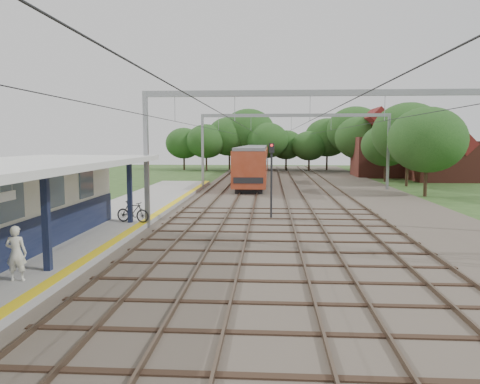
{
  "coord_description": "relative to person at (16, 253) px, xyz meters",
  "views": [
    {
      "loc": [
        1.24,
        -8.36,
        4.52
      ],
      "look_at": [
        -0.45,
        18.29,
        1.6
      ],
      "focal_mm": 35.0,
      "sensor_mm": 36.0,
      "label": 1
    }
  ],
  "objects": [
    {
      "name": "ground",
      "position": [
        6.3,
        -4.84,
        -1.19
      ],
      "size": [
        160.0,
        160.0,
        0.0
      ],
      "primitive_type": "plane",
      "color": "#2D4C1E",
      "rests_on": "ground"
    },
    {
      "name": "ballast_bed",
      "position": [
        10.3,
        25.16,
        -1.14
      ],
      "size": [
        18.0,
        90.0,
        0.1
      ],
      "primitive_type": "cube",
      "color": "#473D33",
      "rests_on": "ground"
    },
    {
      "name": "platform",
      "position": [
        -1.2,
        9.16,
        -1.01
      ],
      "size": [
        5.0,
        52.0,
        0.35
      ],
      "primitive_type": "cube",
      "color": "gray",
      "rests_on": "ground"
    },
    {
      "name": "yellow_stripe",
      "position": [
        1.05,
        9.16,
        -0.83
      ],
      "size": [
        0.45,
        52.0,
        0.01
      ],
      "primitive_type": "cube",
      "color": "yellow",
      "rests_on": "platform"
    },
    {
      "name": "rail_tracks",
      "position": [
        7.8,
        25.16,
        -1.01
      ],
      "size": [
        11.8,
        88.0,
        0.15
      ],
      "color": "brown",
      "rests_on": "ballast_bed"
    },
    {
      "name": "catenary_system",
      "position": [
        9.68,
        20.44,
        4.32
      ],
      "size": [
        17.22,
        88.0,
        7.0
      ],
      "color": "gray",
      "rests_on": "ground"
    },
    {
      "name": "tree_band",
      "position": [
        10.14,
        52.28,
        3.73
      ],
      "size": [
        31.72,
        30.88,
        8.82
      ],
      "color": "#382619",
      "rests_on": "ground"
    },
    {
      "name": "house_near",
      "position": [
        27.3,
        41.16,
        1.8
      ],
      "size": [
        7.0,
        6.12,
        7.89
      ],
      "color": "brown",
      "rests_on": "ground"
    },
    {
      "name": "house_far",
      "position": [
        22.3,
        47.16,
        2.05
      ],
      "size": [
        8.0,
        6.12,
        8.66
      ],
      "color": "brown",
      "rests_on": "ground"
    },
    {
      "name": "person",
      "position": [
        0.0,
        0.0,
        0.0
      ],
      "size": [
        0.66,
        0.48,
        1.68
      ],
      "primitive_type": "imported",
      "rotation": [
        0.0,
        0.0,
        3.27
      ],
      "color": "silver",
      "rests_on": "platform"
    },
    {
      "name": "bicycle",
      "position": [
        0.53,
        10.16,
        -0.29
      ],
      "size": [
        1.89,
        0.91,
        1.09
      ],
      "primitive_type": "imported",
      "rotation": [
        0.0,
        0.0,
        1.34
      ],
      "color": "black",
      "rests_on": "platform"
    },
    {
      "name": "train",
      "position": [
        5.8,
        43.19,
        0.96
      ],
      "size": [
        2.93,
        36.51,
        3.85
      ],
      "color": "black",
      "rests_on": "ballast_bed"
    },
    {
      "name": "signal_post",
      "position": [
        7.65,
        13.64,
        1.59
      ],
      "size": [
        0.31,
        0.27,
        4.4
      ],
      "rotation": [
        0.0,
        0.0,
        -0.08
      ],
      "color": "black",
      "rests_on": "ground"
    }
  ]
}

